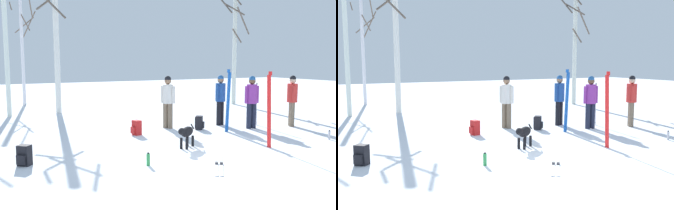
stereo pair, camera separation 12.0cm
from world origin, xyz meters
The scene contains 19 objects.
ground_plane centered at (0.00, 0.00, 0.00)m, with size 60.00×60.00×0.00m, color white.
person_0 centered at (3.48, 2.44, 0.98)m, with size 0.52×0.34×1.72m.
person_1 centered at (2.94, 3.42, 0.98)m, with size 0.48×0.34×1.72m.
person_2 centered at (1.07, 3.71, 0.98)m, with size 0.34×0.45×1.72m.
person_3 centered at (4.95, 2.12, 0.98)m, with size 0.34×0.45×1.72m.
dog centered at (0.21, 1.05, 0.39)m, with size 0.75×0.57×0.57m.
ski_pair_planted_0 centered at (2.12, 0.15, 0.97)m, with size 0.02×0.22×1.94m.
ski_pair_planted_1 centered at (2.46, 2.34, 0.97)m, with size 0.22×0.05×1.94m.
ski_pair_lying_0 centered at (0.08, -0.55, 0.01)m, with size 1.16×1.57×0.05m.
ski_poles_0 centered at (4.08, 2.97, 0.78)m, with size 0.07×0.26×1.45m.
backpack_0 centered at (-3.64, 1.26, 0.21)m, with size 0.34×0.35×0.44m.
backpack_1 centered at (1.86, 3.03, 0.21)m, with size 0.35×0.34×0.44m.
backpack_2 centered at (-0.28, 3.16, 0.21)m, with size 0.31×0.29×0.44m.
water_bottle_0 centered at (4.29, 0.05, 0.12)m, with size 0.06×0.06×0.26m.
water_bottle_1 centered at (-1.32, 0.04, 0.14)m, with size 0.08×0.08×0.28m.
birch_tree_1 centered at (-3.33, 8.81, 4.00)m, with size 1.29×1.29×7.85m.
birch_tree_2 centered at (-2.30, 12.71, 2.97)m, with size 1.16×1.29×5.61m.
birch_tree_3 centered at (-1.41, 8.92, 3.11)m, with size 1.41×1.41×5.84m.
birch_tree_4 centered at (7.10, 8.09, 2.90)m, with size 1.36×1.39×5.61m.
Camera 1 is at (-4.49, -6.94, 2.22)m, focal length 39.69 mm.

